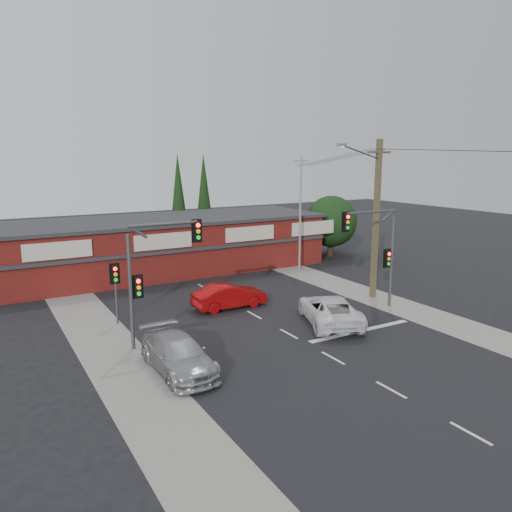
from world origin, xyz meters
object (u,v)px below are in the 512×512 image
white_suv (330,310)px  red_sedan (229,296)px  silver_suv (178,354)px  utility_pole (375,214)px  shop_building (159,245)px

white_suv → red_sedan: 6.28m
silver_suv → red_sedan: silver_suv is taller
red_sedan → white_suv: bearing=-146.9°
utility_pole → shop_building: bearing=123.8°
silver_suv → shop_building: 19.23m
silver_suv → utility_pole: (14.91, 4.36, 4.65)m
white_suv → red_sedan: (-3.46, 5.24, -0.03)m
white_suv → silver_suv: bearing=32.4°
utility_pole → white_suv: bearing=-154.1°
silver_suv → utility_pole: 16.21m
silver_suv → red_sedan: size_ratio=1.14×
shop_building → utility_pole: size_ratio=2.73×
red_sedan → utility_pole: bearing=-106.4°
silver_suv → utility_pole: size_ratio=0.51×
shop_building → utility_pole: (9.36, -14.00, 3.26)m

